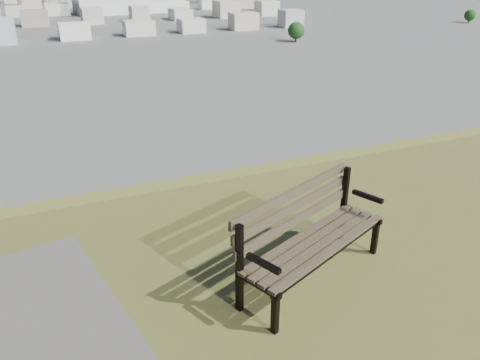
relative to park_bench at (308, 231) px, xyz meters
name	(u,v)px	position (x,y,z in m)	size (l,w,h in m)	color
park_bench	(308,231)	(0.00, 0.00, 0.00)	(1.92, 1.27, 0.97)	#443927
arena	(126,3)	(50.25, 295.78, -19.80)	(59.64, 29.27, 24.39)	silver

